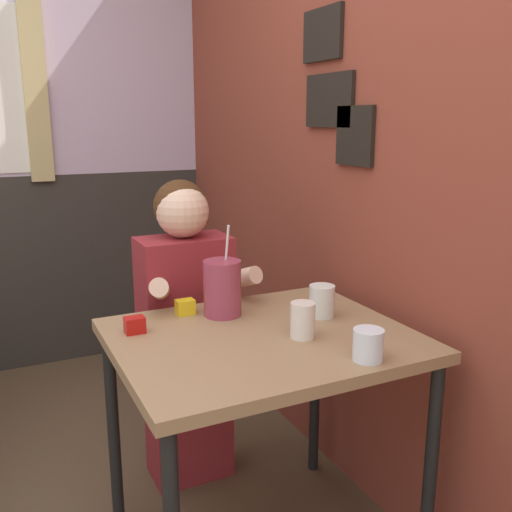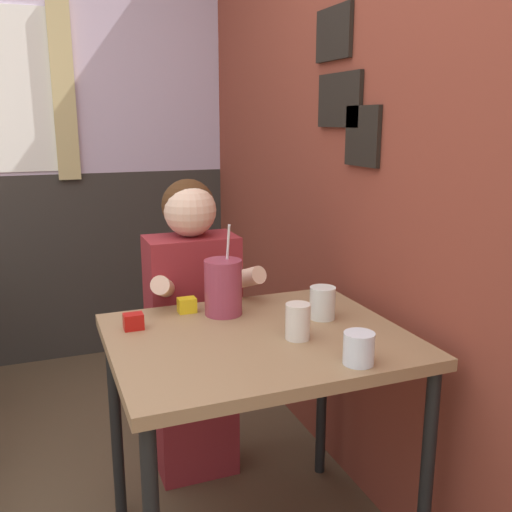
% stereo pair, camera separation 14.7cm
% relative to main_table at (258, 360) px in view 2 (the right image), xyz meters
% --- Properties ---
extents(brick_wall_right, '(0.08, 4.26, 2.70)m').
position_rel_main_table_xyz_m(brick_wall_right, '(0.52, 0.77, 0.66)').
color(brick_wall_right, brown).
rests_on(brick_wall_right, ground_plane).
extents(back_wall, '(5.30, 0.09, 2.70)m').
position_rel_main_table_xyz_m(back_wall, '(-0.67, 1.93, 0.67)').
color(back_wall, silver).
rests_on(back_wall, ground_plane).
extents(main_table, '(0.88, 0.73, 0.77)m').
position_rel_main_table_xyz_m(main_table, '(0.00, 0.00, 0.00)').
color(main_table, '#93704C').
rests_on(main_table, ground_plane).
extents(person_seated, '(0.42, 0.40, 1.19)m').
position_rel_main_table_xyz_m(person_seated, '(-0.07, 0.52, -0.07)').
color(person_seated, maroon).
rests_on(person_seated, ground_plane).
extents(cocktail_pitcher, '(0.12, 0.12, 0.30)m').
position_rel_main_table_xyz_m(cocktail_pitcher, '(-0.04, 0.22, 0.18)').
color(cocktail_pitcher, '#99384C').
rests_on(cocktail_pitcher, main_table).
extents(glass_near_pitcher, '(0.08, 0.08, 0.09)m').
position_rel_main_table_xyz_m(glass_near_pitcher, '(0.17, -0.29, 0.13)').
color(glass_near_pitcher, silver).
rests_on(glass_near_pitcher, main_table).
extents(glass_center, '(0.08, 0.08, 0.11)m').
position_rel_main_table_xyz_m(glass_center, '(0.25, 0.06, 0.14)').
color(glass_center, silver).
rests_on(glass_center, main_table).
extents(glass_far_side, '(0.07, 0.07, 0.11)m').
position_rel_main_table_xyz_m(glass_far_side, '(0.10, -0.07, 0.14)').
color(glass_far_side, silver).
rests_on(glass_far_side, main_table).
extents(condiment_ketchup, '(0.06, 0.04, 0.05)m').
position_rel_main_table_xyz_m(condiment_ketchup, '(-0.34, 0.18, 0.11)').
color(condiment_ketchup, '#B7140F').
rests_on(condiment_ketchup, main_table).
extents(condiment_mustard, '(0.06, 0.04, 0.05)m').
position_rel_main_table_xyz_m(condiment_mustard, '(-0.15, 0.28, 0.11)').
color(condiment_mustard, yellow).
rests_on(condiment_mustard, main_table).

